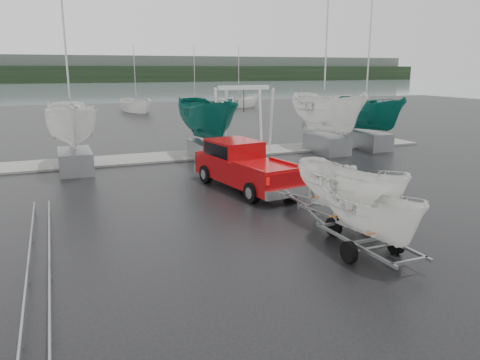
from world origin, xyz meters
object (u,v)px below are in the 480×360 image
Objects in this scene: pickup_truck at (243,164)px; trailer_parked at (373,171)px; trailer_hitched at (352,147)px; boat_hoist at (244,110)px.

pickup_truck is 8.63m from trailer_parked.
trailer_hitched is at bearing -90.00° from pickup_truck.
pickup_truck is at bearing -112.52° from boat_hoist.
boat_hoist is (3.39, 8.18, 1.62)m from pickup_truck.
trailer_hitched is (1.10, -6.45, 1.70)m from pickup_truck.
pickup_truck is 1.25× the size of trailer_hitched.
boat_hoist is (3.02, 16.69, 0.24)m from trailer_parked.
pickup_truck is at bearing 91.02° from trailer_parked.
trailer_hitched is 2.21m from trailer_parked.
boat_hoist is at bearing 71.41° from trailer_hitched.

